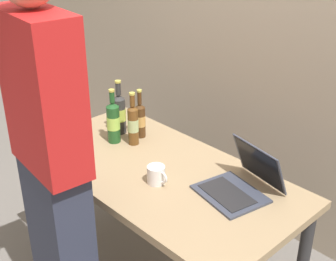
{
  "coord_description": "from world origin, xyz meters",
  "views": [
    {
      "loc": [
        1.51,
        -1.38,
        1.98
      ],
      "look_at": [
        0.07,
        0.0,
        0.99
      ],
      "focal_mm": 48.88,
      "sensor_mm": 36.0,
      "label": 1
    }
  ],
  "objects_px": {
    "beer_bottle_green": "(113,121)",
    "coffee_mug": "(156,175)",
    "laptop": "(241,182)",
    "beer_bottle_brown": "(119,113)",
    "person_figure": "(52,169)",
    "beer_bottle_dark": "(140,119)",
    "beer_bottle_amber": "(133,124)"
  },
  "relations": [
    {
      "from": "beer_bottle_green",
      "to": "laptop",
      "type": "bearing_deg",
      "value": 8.28
    },
    {
      "from": "laptop",
      "to": "beer_bottle_amber",
      "type": "bearing_deg",
      "value": -175.55
    },
    {
      "from": "beer_bottle_green",
      "to": "coffee_mug",
      "type": "bearing_deg",
      "value": -13.67
    },
    {
      "from": "laptop",
      "to": "person_figure",
      "type": "relative_size",
      "value": 0.21
    },
    {
      "from": "beer_bottle_green",
      "to": "coffee_mug",
      "type": "height_order",
      "value": "beer_bottle_green"
    },
    {
      "from": "beer_bottle_green",
      "to": "person_figure",
      "type": "bearing_deg",
      "value": -58.34
    },
    {
      "from": "beer_bottle_green",
      "to": "beer_bottle_brown",
      "type": "distance_m",
      "value": 0.12
    },
    {
      "from": "beer_bottle_dark",
      "to": "beer_bottle_amber",
      "type": "height_order",
      "value": "beer_bottle_amber"
    },
    {
      "from": "beer_bottle_green",
      "to": "coffee_mug",
      "type": "xyz_separation_m",
      "value": [
        0.5,
        -0.12,
        -0.08
      ]
    },
    {
      "from": "beer_bottle_green",
      "to": "person_figure",
      "type": "distance_m",
      "value": 0.72
    },
    {
      "from": "beer_bottle_brown",
      "to": "person_figure",
      "type": "relative_size",
      "value": 0.18
    },
    {
      "from": "beer_bottle_brown",
      "to": "beer_bottle_dark",
      "type": "relative_size",
      "value": 1.12
    },
    {
      "from": "beer_bottle_amber",
      "to": "person_figure",
      "type": "relative_size",
      "value": 0.17
    },
    {
      "from": "beer_bottle_green",
      "to": "person_figure",
      "type": "height_order",
      "value": "person_figure"
    },
    {
      "from": "beer_bottle_amber",
      "to": "coffee_mug",
      "type": "relative_size",
      "value": 2.55
    },
    {
      "from": "person_figure",
      "to": "beer_bottle_green",
      "type": "bearing_deg",
      "value": 121.66
    },
    {
      "from": "beer_bottle_green",
      "to": "beer_bottle_brown",
      "type": "relative_size",
      "value": 0.97
    },
    {
      "from": "beer_bottle_dark",
      "to": "person_figure",
      "type": "distance_m",
      "value": 0.83
    },
    {
      "from": "person_figure",
      "to": "coffee_mug",
      "type": "xyz_separation_m",
      "value": [
        0.12,
        0.48,
        -0.18
      ]
    },
    {
      "from": "beer_bottle_dark",
      "to": "person_figure",
      "type": "relative_size",
      "value": 0.16
    },
    {
      "from": "beer_bottle_brown",
      "to": "laptop",
      "type": "bearing_deg",
      "value": 1.42
    },
    {
      "from": "beer_bottle_dark",
      "to": "beer_bottle_amber",
      "type": "relative_size",
      "value": 0.94
    },
    {
      "from": "coffee_mug",
      "to": "person_figure",
      "type": "bearing_deg",
      "value": -104.21
    },
    {
      "from": "beer_bottle_amber",
      "to": "person_figure",
      "type": "bearing_deg",
      "value": -67.73
    },
    {
      "from": "beer_bottle_brown",
      "to": "beer_bottle_amber",
      "type": "distance_m",
      "value": 0.17
    },
    {
      "from": "laptop",
      "to": "coffee_mug",
      "type": "distance_m",
      "value": 0.41
    },
    {
      "from": "laptop",
      "to": "beer_bottle_green",
      "type": "distance_m",
      "value": 0.84
    },
    {
      "from": "beer_bottle_brown",
      "to": "coffee_mug",
      "type": "height_order",
      "value": "beer_bottle_brown"
    },
    {
      "from": "laptop",
      "to": "beer_bottle_brown",
      "type": "xyz_separation_m",
      "value": [
        -0.9,
        -0.02,
        0.08
      ]
    },
    {
      "from": "beer_bottle_dark",
      "to": "coffee_mug",
      "type": "distance_m",
      "value": 0.52
    },
    {
      "from": "beer_bottle_brown",
      "to": "beer_bottle_green",
      "type": "bearing_deg",
      "value": -54.78
    },
    {
      "from": "beer_bottle_green",
      "to": "person_figure",
      "type": "xyz_separation_m",
      "value": [
        0.37,
        -0.61,
        0.1
      ]
    }
  ]
}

